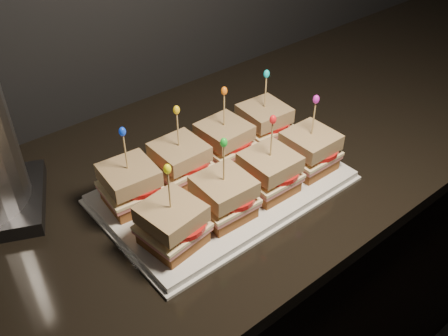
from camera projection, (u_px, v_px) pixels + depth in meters
cabinet at (270, 274)px, 1.41m from camera, size 2.40×0.63×0.89m
granite_slab at (282, 138)px, 1.13m from camera, size 2.44×0.67×0.03m
platter at (224, 187)px, 0.95m from camera, size 0.45×0.28×0.02m
platter_rim at (224, 190)px, 0.95m from camera, size 0.46×0.29×0.01m
sandwich_0_bread_bot at (132, 197)px, 0.90m from camera, size 0.09×0.09×0.02m
sandwich_0_ham at (131, 190)px, 0.89m from camera, size 0.10×0.10×0.01m
sandwich_0_cheese at (131, 187)px, 0.88m from camera, size 0.10×0.10×0.01m
sandwich_0_tomato at (138, 183)px, 0.88m from camera, size 0.09×0.09×0.01m
sandwich_0_bread_top at (129, 175)px, 0.87m from camera, size 0.10×0.10×0.03m
sandwich_0_pick at (126, 154)px, 0.84m from camera, size 0.00×0.00×0.09m
sandwich_0_frill at (122, 132)px, 0.81m from camera, size 0.01×0.01×0.02m
sandwich_1_bread_bot at (181, 173)px, 0.95m from camera, size 0.09×0.09×0.02m
sandwich_1_ham at (180, 167)px, 0.94m from camera, size 0.10×0.09×0.01m
sandwich_1_cheese at (180, 164)px, 0.94m from camera, size 0.10×0.09×0.01m
sandwich_1_tomato at (187, 160)px, 0.93m from camera, size 0.09×0.09×0.01m
sandwich_1_bread_top at (179, 152)px, 0.92m from camera, size 0.09×0.09×0.03m
sandwich_1_pick at (178, 132)px, 0.89m from camera, size 0.00×0.00×0.09m
sandwich_1_frill at (176, 110)px, 0.86m from camera, size 0.01×0.01×0.02m
sandwich_2_bread_bot at (224, 152)px, 1.00m from camera, size 0.09×0.09×0.02m
sandwich_2_ham at (224, 146)px, 0.99m from camera, size 0.10×0.10×0.01m
sandwich_2_cheese at (224, 143)px, 0.99m from camera, size 0.10×0.10×0.01m
sandwich_2_tomato at (231, 139)px, 0.99m from camera, size 0.09×0.09×0.01m
sandwich_2_bread_top at (224, 132)px, 0.97m from camera, size 0.09×0.09×0.03m
sandwich_2_pick at (224, 112)px, 0.95m from camera, size 0.00×0.00×0.09m
sandwich_2_frill at (224, 91)px, 0.92m from camera, size 0.01×0.01×0.02m
sandwich_3_bread_bot at (263, 134)px, 1.06m from camera, size 0.09×0.09×0.02m
sandwich_3_ham at (264, 127)px, 1.05m from camera, size 0.10×0.10×0.01m
sandwich_3_cheese at (264, 125)px, 1.04m from camera, size 0.10×0.10×0.01m
sandwich_3_tomato at (270, 121)px, 1.04m from camera, size 0.09×0.09×0.01m
sandwich_3_bread_top at (264, 113)px, 1.03m from camera, size 0.09×0.09×0.03m
sandwich_3_pick at (265, 94)px, 1.00m from camera, size 0.00×0.00×0.09m
sandwich_3_frill at (267, 74)px, 0.97m from camera, size 0.01×0.01×0.02m
sandwich_4_bread_bot at (173, 237)px, 0.82m from camera, size 0.10×0.10×0.02m
sandwich_4_ham at (173, 230)px, 0.81m from camera, size 0.11×0.10×0.01m
sandwich_4_cheese at (172, 226)px, 0.80m from camera, size 0.11×0.11×0.01m
sandwich_4_tomato at (180, 222)px, 0.80m from camera, size 0.09×0.09×0.01m
sandwich_4_bread_top at (171, 214)px, 0.79m from camera, size 0.10×0.10×0.03m
sandwich_4_pick at (169, 192)px, 0.76m from camera, size 0.00×0.00×0.09m
sandwich_4_frill at (167, 169)px, 0.73m from camera, size 0.01×0.01×0.02m
sandwich_5_bread_bot at (224, 209)px, 0.87m from camera, size 0.09×0.09×0.02m
sandwich_5_ham at (224, 202)px, 0.86m from camera, size 0.10×0.09×0.01m
sandwich_5_cheese at (224, 199)px, 0.86m from camera, size 0.10×0.10×0.01m
sandwich_5_tomato at (231, 194)px, 0.85m from camera, size 0.09×0.09×0.01m
sandwich_5_bread_top at (224, 187)px, 0.84m from camera, size 0.09×0.09×0.03m
sandwich_5_pick at (224, 165)px, 0.81m from camera, size 0.00×0.00×0.09m
sandwich_5_frill at (224, 143)px, 0.79m from camera, size 0.01×0.01×0.02m
sandwich_6_bread_bot at (268, 184)px, 0.92m from camera, size 0.09×0.09×0.02m
sandwich_6_ham at (269, 177)px, 0.92m from camera, size 0.10×0.09×0.01m
sandwich_6_cheese at (269, 174)px, 0.91m from camera, size 0.10×0.09×0.01m
sandwich_6_tomato at (276, 170)px, 0.91m from camera, size 0.09×0.09×0.01m
sandwich_6_bread_top at (270, 162)px, 0.89m from camera, size 0.09×0.09×0.03m
sandwich_6_pick at (271, 142)px, 0.87m from camera, size 0.00×0.00×0.09m
sandwich_6_frill at (273, 120)px, 0.84m from camera, size 0.01×0.01×0.02m
sandwich_7_bread_bot at (308, 162)px, 0.98m from camera, size 0.09×0.09×0.02m
sandwich_7_ham at (309, 155)px, 0.97m from camera, size 0.10×0.09×0.01m
sandwich_7_cheese at (309, 152)px, 0.97m from camera, size 0.10×0.09×0.01m
sandwich_7_tomato at (316, 148)px, 0.96m from camera, size 0.09×0.09×0.01m
sandwich_7_bread_top at (311, 141)px, 0.95m from camera, size 0.09×0.09×0.03m
sandwich_7_pick at (313, 121)px, 0.92m from camera, size 0.00×0.00×0.09m
sandwich_7_frill at (316, 99)px, 0.89m from camera, size 0.01×0.01×0.02m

